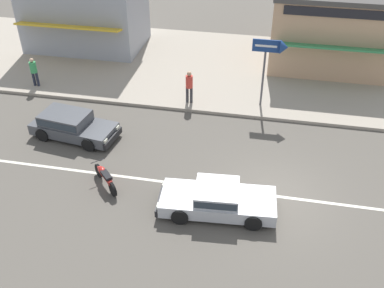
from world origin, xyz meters
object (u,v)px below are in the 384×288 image
Objects in this scene: motorcycle_0 at (105,177)px; shopfront_corner_warung at (84,3)px; pedestrian_mid_kerb at (34,70)px; shopfront_far_kios at (333,24)px; arrow_signboard at (278,51)px; pedestrian_near_clock at (189,85)px; hatchback_dark_grey_3 at (71,124)px; sedan_silver_0 at (217,199)px.

motorcycle_0 is 13.90m from shopfront_corner_warung.
pedestrian_mid_kerb is at bearing 132.81° from motorcycle_0.
pedestrian_mid_kerb is 0.23× the size of shopfront_far_kios.
arrow_signboard reaches higher than motorcycle_0.
arrow_signboard is at bearing -25.39° from shopfront_corner_warung.
arrow_signboard is at bearing 49.92° from motorcycle_0.
shopfront_far_kios reaches higher than pedestrian_near_clock.
hatchback_dark_grey_3 is 5.86m from pedestrian_near_clock.
pedestrian_mid_kerb is (-3.65, 3.83, 0.45)m from hatchback_dark_grey_3.
pedestrian_mid_kerb is at bearing -96.40° from shopfront_corner_warung.
pedestrian_mid_kerb is 16.33m from shopfront_far_kios.
shopfront_corner_warung reaches higher than hatchback_dark_grey_3.
shopfront_corner_warung is at bearing 127.51° from sedan_silver_0.
motorcycle_0 is at bearing -130.08° from arrow_signboard.
sedan_silver_0 is 7.58m from pedestrian_near_clock.
sedan_silver_0 is at bearing -7.01° from motorcycle_0.
pedestrian_near_clock is at bearing 38.99° from hatchback_dark_grey_3.
pedestrian_near_clock is at bearing 108.89° from sedan_silver_0.
shopfront_far_kios is at bearing 64.42° from arrow_signboard.
hatchback_dark_grey_3 is 0.59× the size of shopfront_far_kios.
shopfront_corner_warung is at bearing 107.49° from hatchback_dark_grey_3.
sedan_silver_0 is 4.40m from motorcycle_0.
shopfront_far_kios reaches higher than sedan_silver_0.
pedestrian_near_clock is (1.91, 6.62, 0.69)m from motorcycle_0.
shopfront_corner_warung is at bearing 154.61° from arrow_signboard.
motorcycle_0 is 0.86× the size of pedestrian_near_clock.
sedan_silver_0 is 14.34m from shopfront_far_kios.
hatchback_dark_grey_3 is 15.29m from shopfront_far_kios.
pedestrian_near_clock is 0.25× the size of shopfront_far_kios.
pedestrian_near_clock reaches higher than sedan_silver_0.
pedestrian_mid_kerb reaches higher than sedan_silver_0.
hatchback_dark_grey_3 is 2.78× the size of motorcycle_0.
pedestrian_mid_kerb is at bearing -178.88° from arrow_signboard.
shopfront_far_kios reaches higher than hatchback_dark_grey_3.
shopfront_far_kios is at bearing 22.49° from pedestrian_mid_kerb.
sedan_silver_0 is 1.08× the size of hatchback_dark_grey_3.
hatchback_dark_grey_3 is 2.40× the size of pedestrian_near_clock.
motorcycle_0 is 0.21× the size of shopfront_corner_warung.
hatchback_dark_grey_3 is at bearing 153.53° from sedan_silver_0.
shopfront_far_kios is (14.40, 0.51, -0.49)m from shopfront_corner_warung.
hatchback_dark_grey_3 is 10.24m from shopfront_corner_warung.
shopfront_far_kios reaches higher than pedestrian_mid_kerb.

